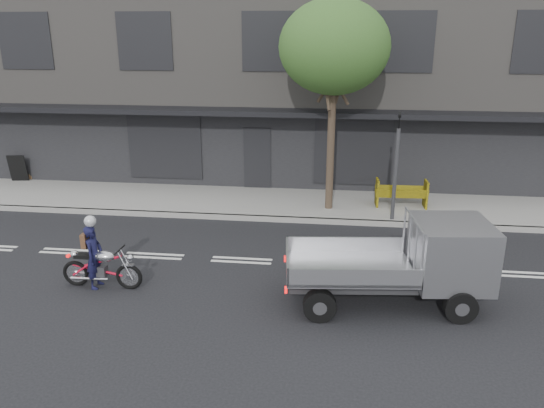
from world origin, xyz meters
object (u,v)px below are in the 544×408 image
at_px(flatbed_ute, 432,256).
at_px(sandwich_board, 18,168).
at_px(rider, 94,257).
at_px(traffic_light_pole, 395,173).
at_px(construction_barrier, 402,195).
at_px(motorcycle, 101,267).
at_px(street_tree, 334,48).

xyz_separation_m(flatbed_ute, sandwich_board, (-14.39, 7.76, -0.47)).
bearing_deg(rider, traffic_light_pole, -53.49).
xyz_separation_m(traffic_light_pole, construction_barrier, (0.39, 1.05, -1.02)).
bearing_deg(sandwich_board, rider, -58.04).
relative_size(traffic_light_pole, motorcycle, 1.78).
bearing_deg(flatbed_ute, sandwich_board, 145.62).
xyz_separation_m(motorcycle, flatbed_ute, (7.51, 0.11, 0.62)).
xyz_separation_m(street_tree, traffic_light_pole, (2.00, -0.85, -3.63)).
height_order(motorcycle, flatbed_ute, flatbed_ute).
relative_size(motorcycle, construction_barrier, 1.16).
distance_m(construction_barrier, sandwich_board, 14.55).
height_order(street_tree, rider, street_tree).
bearing_deg(construction_barrier, motorcycle, -140.40).
relative_size(traffic_light_pole, sandwich_board, 3.33).
height_order(rider, sandwich_board, rider).
distance_m(motorcycle, rider, 0.29).
xyz_separation_m(flatbed_ute, construction_barrier, (0.08, 6.16, -0.52)).
relative_size(traffic_light_pole, construction_barrier, 2.05).
bearing_deg(traffic_light_pole, motorcycle, -144.01).
xyz_separation_m(street_tree, flatbed_ute, (2.32, -5.96, -4.13)).
xyz_separation_m(rider, construction_barrier, (7.73, 6.28, -0.14)).
bearing_deg(flatbed_ute, motorcycle, 174.81).
height_order(rider, construction_barrier, rider).
bearing_deg(motorcycle, flatbed_ute, 1.93).
relative_size(street_tree, flatbed_ute, 1.50).
bearing_deg(street_tree, rider, -131.34).
relative_size(street_tree, traffic_light_pole, 1.93).
bearing_deg(street_tree, traffic_light_pole, -23.03).
xyz_separation_m(street_tree, sandwich_board, (-12.07, 1.80, -4.60)).
distance_m(motorcycle, sandwich_board, 10.46).
xyz_separation_m(motorcycle, construction_barrier, (7.58, 6.28, 0.11)).
height_order(rider, flatbed_ute, flatbed_ute).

